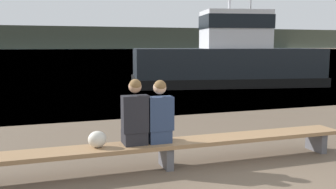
{
  "coord_description": "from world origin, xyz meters",
  "views": [
    {
      "loc": [
        -2.75,
        -3.31,
        2.0
      ],
      "look_at": [
        0.15,
        5.3,
        0.77
      ],
      "focal_mm": 40.0,
      "sensor_mm": 36.0,
      "label": 1
    }
  ],
  "objects_px": {
    "shopping_bag": "(97,139)",
    "moored_sailboat": "(254,61)",
    "bench_main": "(166,146)",
    "person_right": "(159,116)",
    "person_left": "(135,117)",
    "tugboat_red": "(227,62)"
  },
  "relations": [
    {
      "from": "bench_main",
      "to": "moored_sailboat",
      "type": "xyz_separation_m",
      "value": [
        14.72,
        21.4,
        0.25
      ]
    },
    {
      "from": "person_left",
      "to": "shopping_bag",
      "type": "relative_size",
      "value": 3.68
    },
    {
      "from": "bench_main",
      "to": "shopping_bag",
      "type": "xyz_separation_m",
      "value": [
        -1.1,
        0.03,
        0.2
      ]
    },
    {
      "from": "moored_sailboat",
      "to": "person_right",
      "type": "bearing_deg",
      "value": 141.65
    },
    {
      "from": "person_left",
      "to": "tugboat_red",
      "type": "bearing_deg",
      "value": 56.18
    },
    {
      "from": "person_right",
      "to": "bench_main",
      "type": "bearing_deg",
      "value": -2.35
    },
    {
      "from": "person_left",
      "to": "person_right",
      "type": "height_order",
      "value": "person_left"
    },
    {
      "from": "moored_sailboat",
      "to": "shopping_bag",
      "type": "bearing_deg",
      "value": 139.87
    },
    {
      "from": "shopping_bag",
      "to": "tugboat_red",
      "type": "distance_m",
      "value": 13.49
    },
    {
      "from": "shopping_bag",
      "to": "moored_sailboat",
      "type": "distance_m",
      "value": 26.59
    },
    {
      "from": "bench_main",
      "to": "moored_sailboat",
      "type": "bearing_deg",
      "value": 55.47
    },
    {
      "from": "bench_main",
      "to": "moored_sailboat",
      "type": "relative_size",
      "value": 0.7
    },
    {
      "from": "person_right",
      "to": "shopping_bag",
      "type": "relative_size",
      "value": 3.59
    },
    {
      "from": "person_right",
      "to": "moored_sailboat",
      "type": "relative_size",
      "value": 0.11
    },
    {
      "from": "person_right",
      "to": "person_left",
      "type": "bearing_deg",
      "value": -179.97
    },
    {
      "from": "person_right",
      "to": "shopping_bag",
      "type": "distance_m",
      "value": 1.04
    },
    {
      "from": "person_right",
      "to": "tugboat_red",
      "type": "bearing_deg",
      "value": 57.65
    },
    {
      "from": "bench_main",
      "to": "person_right",
      "type": "relative_size",
      "value": 6.46
    },
    {
      "from": "shopping_bag",
      "to": "tugboat_red",
      "type": "height_order",
      "value": "tugboat_red"
    },
    {
      "from": "person_left",
      "to": "moored_sailboat",
      "type": "bearing_deg",
      "value": 54.55
    },
    {
      "from": "person_left",
      "to": "tugboat_red",
      "type": "relative_size",
      "value": 0.11
    },
    {
      "from": "shopping_bag",
      "to": "moored_sailboat",
      "type": "bearing_deg",
      "value": 53.48
    }
  ]
}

